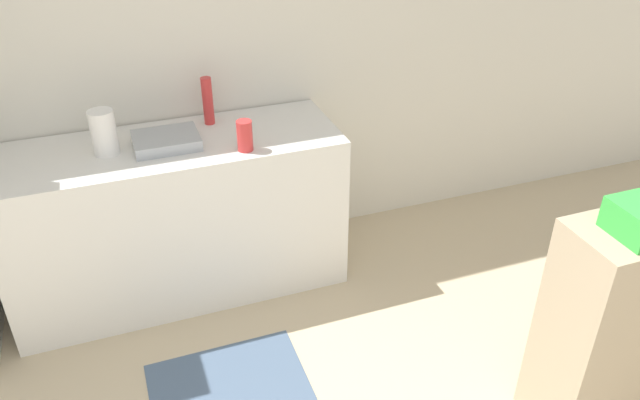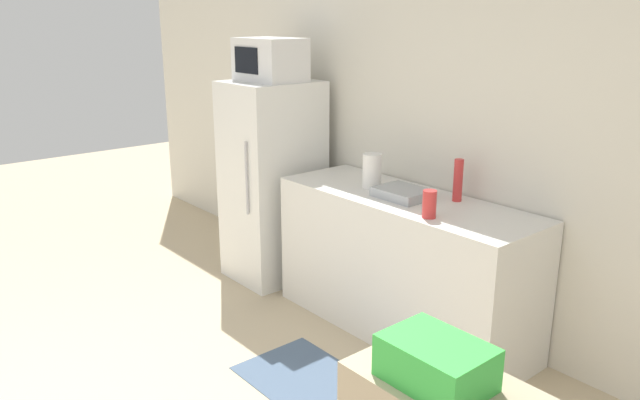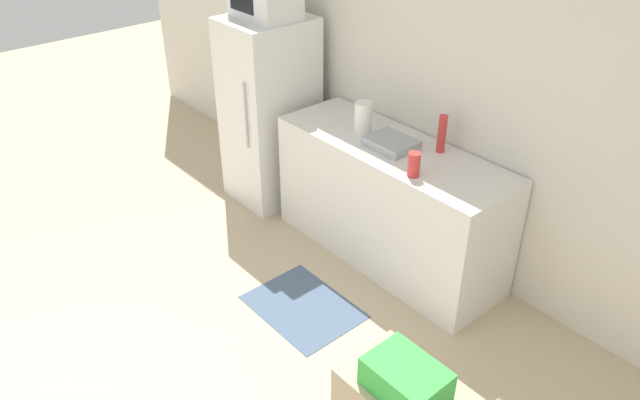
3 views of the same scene
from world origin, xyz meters
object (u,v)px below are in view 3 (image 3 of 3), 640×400
refrigerator (270,112)px  basket (406,379)px  bottle_tall (442,134)px  paper_towel_roll (363,118)px  bottle_short (414,165)px

refrigerator → basket: refrigerator is taller
refrigerator → bottle_tall: (1.57, 0.29, 0.28)m
basket → paper_towel_roll: basket is taller
refrigerator → bottle_short: 1.70m
basket → bottle_short: bearing=130.8°
refrigerator → basket: bearing=-27.7°
bottle_tall → refrigerator: bearing=-169.7°
basket → paper_towel_roll: (-1.89, 1.61, -0.06)m
refrigerator → paper_towel_roll: size_ratio=6.72×
paper_towel_roll → bottle_short: bearing=-16.7°
bottle_tall → bottle_short: bearing=-74.8°
bottle_tall → bottle_short: 0.41m
bottle_short → refrigerator: bearing=176.4°
bottle_tall → paper_towel_roll: bearing=-161.3°
basket → paper_towel_roll: size_ratio=1.28×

